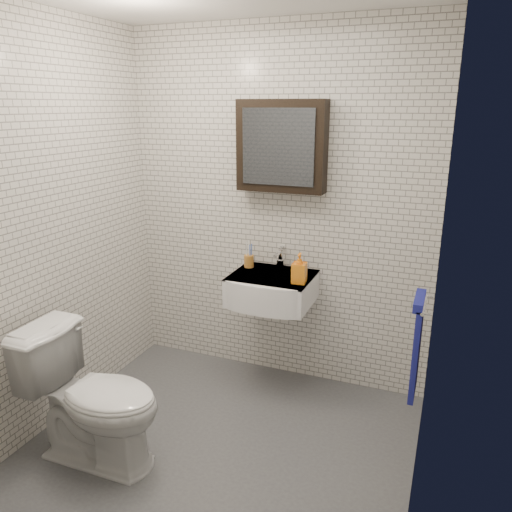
% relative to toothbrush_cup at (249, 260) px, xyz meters
% --- Properties ---
extents(ground, '(2.20, 2.00, 0.01)m').
position_rel_toothbrush_cup_xyz_m(ground, '(0.16, -0.87, -0.89)').
color(ground, '#484A4F').
rests_on(ground, ground).
extents(room_shell, '(2.22, 2.02, 2.51)m').
position_rel_toothbrush_cup_xyz_m(room_shell, '(0.16, -0.87, 0.57)').
color(room_shell, silver).
rests_on(room_shell, ground).
extents(washbasin, '(0.55, 0.50, 0.20)m').
position_rel_toothbrush_cup_xyz_m(washbasin, '(0.21, -0.14, -0.14)').
color(washbasin, white).
rests_on(washbasin, room_shell).
extents(faucet, '(0.06, 0.20, 0.15)m').
position_rel_toothbrush_cup_xyz_m(faucet, '(0.21, 0.06, 0.02)').
color(faucet, silver).
rests_on(faucet, washbasin).
extents(mirror_cabinet, '(0.60, 0.15, 0.60)m').
position_rel_toothbrush_cup_xyz_m(mirror_cabinet, '(0.21, 0.05, 0.80)').
color(mirror_cabinet, black).
rests_on(mirror_cabinet, room_shell).
extents(towel_rail, '(0.09, 0.30, 0.58)m').
position_rel_toothbrush_cup_xyz_m(towel_rail, '(1.21, -0.52, -0.17)').
color(towel_rail, silver).
rests_on(towel_rail, room_shell).
extents(toothbrush_cup, '(0.07, 0.07, 0.19)m').
position_rel_toothbrush_cup_xyz_m(toothbrush_cup, '(0.00, 0.00, 0.00)').
color(toothbrush_cup, '#B1742C').
rests_on(toothbrush_cup, washbasin).
extents(soap_bottle, '(0.10, 0.10, 0.20)m').
position_rel_toothbrush_cup_xyz_m(soap_bottle, '(0.43, -0.18, 0.05)').
color(soap_bottle, orange).
rests_on(soap_bottle, washbasin).
extents(toilet, '(0.78, 0.45, 0.80)m').
position_rel_toothbrush_cup_xyz_m(toilet, '(-0.44, -1.21, -0.50)').
color(toilet, white).
rests_on(toilet, ground).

